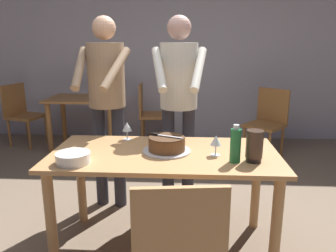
# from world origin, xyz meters

# --- Properties ---
(ground_plane) EXTENTS (14.00, 14.00, 0.00)m
(ground_plane) POSITION_xyz_m (0.00, 0.00, 0.00)
(ground_plane) COLOR #7A6651
(back_wall) EXTENTS (10.00, 0.12, 2.70)m
(back_wall) POSITION_xyz_m (0.00, 3.03, 1.35)
(back_wall) COLOR #ADA8B2
(back_wall) RESTS_ON ground_plane
(main_dining_table) EXTENTS (1.60, 0.79, 0.75)m
(main_dining_table) POSITION_xyz_m (0.00, 0.00, 0.63)
(main_dining_table) COLOR tan
(main_dining_table) RESTS_ON ground_plane
(cake_on_platter) EXTENTS (0.34, 0.34, 0.11)m
(cake_on_platter) POSITION_xyz_m (0.02, 0.01, 0.80)
(cake_on_platter) COLOR silver
(cake_on_platter) RESTS_ON main_dining_table
(cake_knife) EXTENTS (0.26, 0.13, 0.02)m
(cake_knife) POSITION_xyz_m (-0.05, 0.04, 0.87)
(cake_knife) COLOR silver
(cake_knife) RESTS_ON cake_on_platter
(plate_stack) EXTENTS (0.22, 0.22, 0.07)m
(plate_stack) POSITION_xyz_m (-0.57, -0.25, 0.79)
(plate_stack) COLOR white
(plate_stack) RESTS_ON main_dining_table
(wine_glass_near) EXTENTS (0.08, 0.08, 0.14)m
(wine_glass_near) POSITION_xyz_m (-0.32, 0.29, 0.85)
(wine_glass_near) COLOR silver
(wine_glass_near) RESTS_ON main_dining_table
(wine_glass_far) EXTENTS (0.08, 0.08, 0.14)m
(wine_glass_far) POSITION_xyz_m (0.35, -0.04, 0.85)
(wine_glass_far) COLOR silver
(wine_glass_far) RESTS_ON main_dining_table
(water_bottle) EXTENTS (0.07, 0.07, 0.25)m
(water_bottle) POSITION_xyz_m (0.47, -0.17, 0.86)
(water_bottle) COLOR #1E6B38
(water_bottle) RESTS_ON main_dining_table
(hurricane_lamp) EXTENTS (0.11, 0.11, 0.21)m
(hurricane_lamp) POSITION_xyz_m (0.59, -0.15, 0.86)
(hurricane_lamp) COLOR black
(hurricane_lamp) RESTS_ON main_dining_table
(person_cutting_cake) EXTENTS (0.47, 0.56, 1.72)m
(person_cutting_cake) POSITION_xyz_m (0.08, 0.60, 1.08)
(person_cutting_cake) COLOR #2D2D38
(person_cutting_cake) RESTS_ON ground_plane
(person_standing_beside) EXTENTS (0.46, 0.57, 1.72)m
(person_standing_beside) POSITION_xyz_m (-0.55, 0.63, 1.08)
(person_standing_beside) COLOR #2D2D38
(person_standing_beside) RESTS_ON ground_plane
(chair_near_side) EXTENTS (0.49, 0.49, 0.90)m
(chair_near_side) POSITION_xyz_m (0.12, -0.77, 0.49)
(chair_near_side) COLOR tan
(chair_near_side) RESTS_ON ground_plane
(background_table) EXTENTS (1.00, 0.70, 0.74)m
(background_table) POSITION_xyz_m (-1.29, 2.33, 0.58)
(background_table) COLOR #9E6633
(background_table) RESTS_ON ground_plane
(background_chair_0) EXTENTS (0.54, 0.54, 0.90)m
(background_chair_0) POSITION_xyz_m (-2.29, 2.46, 0.49)
(background_chair_0) COLOR #9E6633
(background_chair_0) RESTS_ON ground_plane
(background_chair_1) EXTENTS (0.62, 0.62, 0.90)m
(background_chair_1) POSITION_xyz_m (1.23, 2.15, 0.49)
(background_chair_1) COLOR #9E6633
(background_chair_1) RESTS_ON ground_plane
(background_chair_2) EXTENTS (0.47, 0.47, 0.90)m
(background_chair_2) POSITION_xyz_m (-0.40, 2.63, 0.49)
(background_chair_2) COLOR #9E6633
(background_chair_2) RESTS_ON ground_plane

